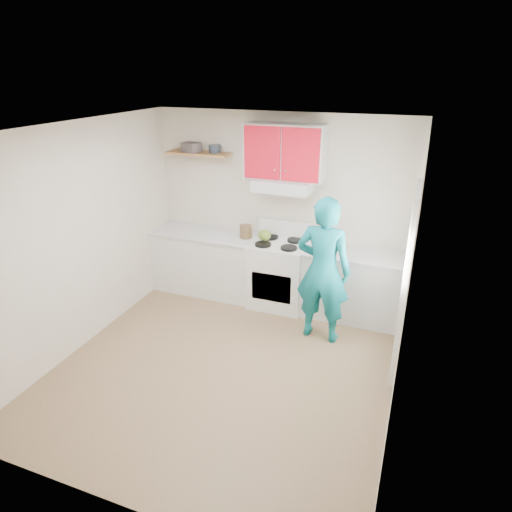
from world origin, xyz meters
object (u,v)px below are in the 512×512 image
at_px(person, 323,270).
at_px(stove, 279,274).
at_px(kettle, 265,235).
at_px(crock, 246,232).
at_px(tin, 215,149).

bearing_deg(person, stove, -36.20).
relative_size(stove, kettle, 5.26).
xyz_separation_m(kettle, person, (0.97, -0.66, -0.09)).
xyz_separation_m(stove, crock, (-0.50, 0.04, 0.54)).
bearing_deg(stove, tin, 168.21).
height_order(stove, person, person).
height_order(kettle, person, person).
relative_size(stove, person, 0.51).
xyz_separation_m(tin, person, (1.76, -0.83, -1.18)).
bearing_deg(crock, person, -27.63).
bearing_deg(person, kettle, -30.77).
distance_m(tin, kettle, 1.36).
distance_m(tin, crock, 1.22).
distance_m(crock, person, 1.41).
bearing_deg(kettle, person, -57.71).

